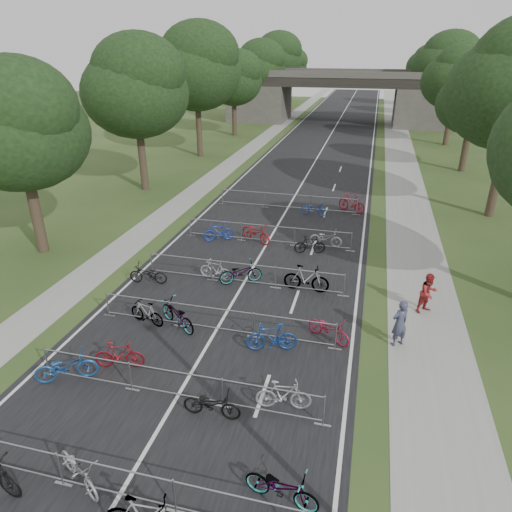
{
  "coord_description": "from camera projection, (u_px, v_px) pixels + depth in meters",
  "views": [
    {
      "loc": [
        5.17,
        -2.99,
        10.12
      ],
      "look_at": [
        0.39,
        15.87,
        1.1
      ],
      "focal_mm": 32.0,
      "sensor_mm": 36.0,
      "label": 1
    }
  ],
  "objects": [
    {
      "name": "barrier_row_4",
      "position": [
        243.0,
        274.0,
        21.01
      ],
      "size": [
        9.7,
        0.08,
        1.1
      ],
      "color": "gray",
      "rests_on": "ground"
    },
    {
      "name": "bike_7",
      "position": [
        282.0,
        487.0,
        10.91
      ],
      "size": [
        1.99,
        0.98,
        1.0
      ],
      "primitive_type": "imported",
      "rotation": [
        0.0,
        0.0,
        1.4
      ],
      "color": "gray",
      "rests_on": "ground"
    },
    {
      "name": "road",
      "position": [
        326.0,
        143.0,
        52.01
      ],
      "size": [
        11.0,
        140.0,
        0.01
      ],
      "primitive_type": "cube",
      "color": "black",
      "rests_on": "ground"
    },
    {
      "name": "overpass_bridge",
      "position": [
        340.0,
        97.0,
        63.72
      ],
      "size": [
        31.0,
        8.0,
        7.05
      ],
      "color": "#46433E",
      "rests_on": "ground"
    },
    {
      "name": "bike_26",
      "position": [
        314.0,
        209.0,
        29.61
      ],
      "size": [
        1.78,
        0.81,
        0.9
      ],
      "primitive_type": "imported",
      "rotation": [
        0.0,
        0.0,
        1.45
      ],
      "color": "#1D43A1",
      "rests_on": "ground"
    },
    {
      "name": "barrier_row_1",
      "position": [
        115.0,
        482.0,
        10.98
      ],
      "size": [
        9.7,
        0.08,
        1.1
      ],
      "color": "gray",
      "rests_on": "ground"
    },
    {
      "name": "bike_12",
      "position": [
        147.0,
        313.0,
        18.03
      ],
      "size": [
        1.72,
        0.89,
        0.99
      ],
      "primitive_type": "imported",
      "rotation": [
        0.0,
        0.0,
        4.44
      ],
      "color": "gray",
      "rests_on": "ground"
    },
    {
      "name": "tree_right_4",
      "position": [
        445.0,
        64.0,
        58.01
      ],
      "size": [
        8.18,
        8.18,
        12.47
      ],
      "color": "#33261C",
      "rests_on": "ground"
    },
    {
      "name": "tree_left_3",
      "position": [
        234.0,
        79.0,
        53.52
      ],
      "size": [
        6.72,
        6.72,
        10.25
      ],
      "color": "#33261C",
      "rests_on": "ground"
    },
    {
      "name": "pedestrian_b",
      "position": [
        428.0,
        293.0,
        18.7
      ],
      "size": [
        1.06,
        1.04,
        1.73
      ],
      "primitive_type": "imported",
      "rotation": [
        0.0,
        0.0,
        0.68
      ],
      "color": "maroon",
      "rests_on": "ground"
    },
    {
      "name": "bike_18",
      "position": [
        241.0,
        273.0,
        21.13
      ],
      "size": [
        2.1,
        1.59,
        1.06
      ],
      "primitive_type": "imported",
      "rotation": [
        0.0,
        0.0,
        2.07
      ],
      "color": "gray",
      "rests_on": "ground"
    },
    {
      "name": "tree_right_6",
      "position": [
        428.0,
        65.0,
        79.53
      ],
      "size": [
        7.17,
        7.17,
        10.93
      ],
      "color": "#33261C",
      "rests_on": "ground"
    },
    {
      "name": "bike_9",
      "position": [
        119.0,
        355.0,
        15.54
      ],
      "size": [
        1.78,
        0.88,
        1.03
      ],
      "primitive_type": "imported",
      "rotation": [
        0.0,
        0.0,
        1.81
      ],
      "color": "maroon",
      "rests_on": "ground"
    },
    {
      "name": "bike_17",
      "position": [
        215.0,
        270.0,
        21.5
      ],
      "size": [
        1.67,
        0.67,
        0.97
      ],
      "primitive_type": "imported",
      "rotation": [
        0.0,
        0.0,
        4.58
      ],
      "color": "#AFAEB6",
      "rests_on": "ground"
    },
    {
      "name": "sidewalk_right",
      "position": [
        399.0,
        146.0,
        50.23
      ],
      "size": [
        3.0,
        140.0,
        0.01
      ],
      "primitive_type": "cube",
      "color": "gray",
      "rests_on": "ground"
    },
    {
      "name": "bike_23",
      "position": [
        326.0,
        238.0,
        25.07
      ],
      "size": [
        1.82,
        0.73,
        0.94
      ],
      "primitive_type": "imported",
      "rotation": [
        0.0,
        0.0,
        1.51
      ],
      "color": "#BBB9C2",
      "rests_on": "ground"
    },
    {
      "name": "barrier_row_3",
      "position": [
        215.0,
        320.0,
        17.49
      ],
      "size": [
        9.7,
        0.08,
        1.1
      ],
      "color": "gray",
      "rests_on": "ground"
    },
    {
      "name": "tree_left_0",
      "position": [
        19.0,
        128.0,
        21.86
      ],
      "size": [
        6.72,
        6.72,
        10.25
      ],
      "color": "#33261C",
      "rests_on": "ground"
    },
    {
      "name": "bike_19",
      "position": [
        306.0,
        279.0,
        20.39
      ],
      "size": [
        2.08,
        0.64,
        1.24
      ],
      "primitive_type": "imported",
      "rotation": [
        0.0,
        0.0,
        1.54
      ],
      "color": "gray",
      "rests_on": "ground"
    },
    {
      "name": "barrier_row_2",
      "position": [
        175.0,
        385.0,
        14.15
      ],
      "size": [
        9.7,
        0.08,
        1.1
      ],
      "color": "gray",
      "rests_on": "ground"
    },
    {
      "name": "bike_16",
      "position": [
        148.0,
        274.0,
        21.11
      ],
      "size": [
        1.85,
        0.82,
        0.94
      ],
      "primitive_type": "imported",
      "rotation": [
        0.0,
        0.0,
        4.83
      ],
      "color": "black",
      "rests_on": "ground"
    },
    {
      "name": "bike_5",
      "position": [
        79.0,
        470.0,
        11.36
      ],
      "size": [
        1.92,
        1.46,
        0.97
      ],
      "primitive_type": "imported",
      "rotation": [
        0.0,
        0.0,
        1.06
      ],
      "color": "#97979E",
      "rests_on": "ground"
    },
    {
      "name": "bike_14",
      "position": [
        272.0,
        337.0,
        16.4
      ],
      "size": [
        1.95,
        1.03,
        1.13
      ],
      "primitive_type": "imported",
      "rotation": [
        0.0,
        0.0,
        5.0
      ],
      "color": "navy",
      "rests_on": "ground"
    },
    {
      "name": "bike_27",
      "position": [
        352.0,
        203.0,
        30.18
      ],
      "size": [
        2.06,
        1.54,
        1.23
      ],
      "primitive_type": "imported",
      "rotation": [
        0.0,
        0.0,
        4.18
      ],
      "color": "maroon",
      "rests_on": "ground"
    },
    {
      "name": "bike_8",
      "position": [
        66.0,
        367.0,
        14.95
      ],
      "size": [
        2.1,
        1.58,
        1.06
      ],
      "primitive_type": "imported",
      "rotation": [
        0.0,
        0.0,
        2.07
      ],
      "color": "#1A4B91",
      "rests_on": "ground"
    },
    {
      "name": "tree_right_5",
      "position": [
        434.0,
        75.0,
        69.39
      ],
      "size": [
        6.16,
        6.16,
        9.39
      ],
      "color": "#33261C",
      "rests_on": "ground"
    },
    {
      "name": "tree_left_5",
      "position": [
        277.0,
        59.0,
        73.94
      ],
      "size": [
        8.4,
        8.4,
        12.81
      ],
      "color": "#33261C",
      "rests_on": "ground"
    },
    {
      "name": "barrier_row_5",
      "position": [
        267.0,
        234.0,
        25.4
      ],
      "size": [
        9.7,
        0.08,
        1.1
      ],
      "color": "gray",
      "rests_on": "ground"
    },
    {
      "name": "lane_markings",
      "position": [
        326.0,
        143.0,
        52.01
      ],
      "size": [
        0.12,
        140.0,
        0.0
      ],
      "primitive_type": "cube",
      "color": "silver",
      "rests_on": "ground"
    },
    {
      "name": "sidewalk_left",
      "position": [
        262.0,
        140.0,
        53.68
      ],
      "size": [
        2.0,
        140.0,
        0.01
      ],
      "primitive_type": "cube",
      "color": "gray",
      "rests_on": "ground"
    },
    {
      "name": "bike_13",
      "position": [
        177.0,
        315.0,
        17.77
      ],
      "size": [
        2.15,
        1.74,
        1.1
      ],
      "primitive_type": "imported",
      "rotation": [
        0.0,
        0.0,
        4.14
      ],
      "color": "gray",
      "rests_on": "ground"
    },
    {
      "name": "bike_10",
      "position": [
        212.0,
        404.0,
        13.49
      ],
      "size": [
        1.79,
        0.66,
        0.93
      ],
      "primitive_type": "imported",
      "rotation": [
        0.0,
        0.0,
        1.6
      ],
      "color": "black",
      "rests_on": "ground"
    },
    {
      "name": "bike_20",
      "position": [
        219.0,
        232.0,
        25.73
      ],
      "size": [
        1.8,
        1.27,
        1.06
      ],
      "primitive_type": "imported",
      "rotation": [
        0.0,
        0.0,
        5.2
      ],
      "color": "#1B3796",
      "rests_on": "ground"
    },
    {
      "name": "tree_left_2",
      "position": [
        197.0,
        69.0,
        42.28
      ],
      "size": [
        8.4,
        8.4,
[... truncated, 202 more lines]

